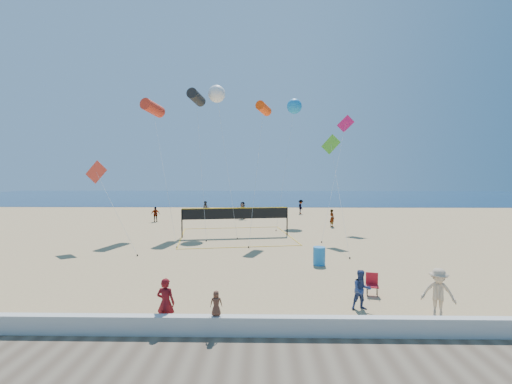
{
  "coord_description": "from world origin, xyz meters",
  "views": [
    {
      "loc": [
        1.32,
        -13.16,
        4.92
      ],
      "look_at": [
        1.05,
        2.0,
        4.12
      ],
      "focal_mm": 24.0,
      "sensor_mm": 36.0,
      "label": 1
    }
  ],
  "objects_px": {
    "camp_chair": "(372,283)",
    "woman": "(166,303)",
    "trash_barrel": "(319,256)",
    "volleyball_net": "(236,217)"
  },
  "relations": [
    {
      "from": "woman",
      "to": "volleyball_net",
      "type": "height_order",
      "value": "volleyball_net"
    },
    {
      "from": "trash_barrel",
      "to": "volleyball_net",
      "type": "bearing_deg",
      "value": 121.55
    },
    {
      "from": "trash_barrel",
      "to": "camp_chair",
      "type": "bearing_deg",
      "value": -73.19
    },
    {
      "from": "woman",
      "to": "volleyball_net",
      "type": "distance_m",
      "value": 16.18
    },
    {
      "from": "woman",
      "to": "trash_barrel",
      "type": "xyz_separation_m",
      "value": [
        6.17,
        7.69,
        -0.32
      ]
    },
    {
      "from": "volleyball_net",
      "to": "camp_chair",
      "type": "bearing_deg",
      "value": -72.34
    },
    {
      "from": "camp_chair",
      "to": "woman",
      "type": "bearing_deg",
      "value": -145.06
    },
    {
      "from": "woman",
      "to": "volleyball_net",
      "type": "relative_size",
      "value": 0.17
    },
    {
      "from": "camp_chair",
      "to": "trash_barrel",
      "type": "height_order",
      "value": "trash_barrel"
    },
    {
      "from": "trash_barrel",
      "to": "volleyball_net",
      "type": "xyz_separation_m",
      "value": [
        -5.18,
        8.44,
        1.06
      ]
    }
  ]
}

